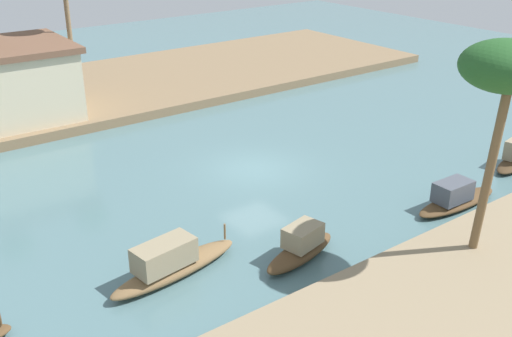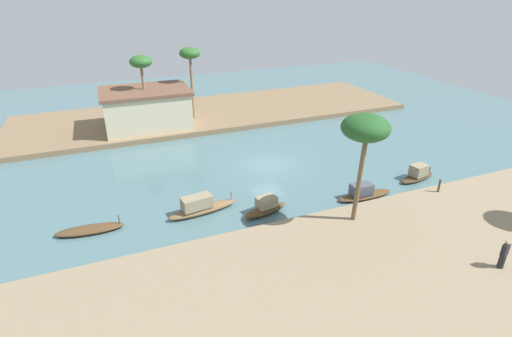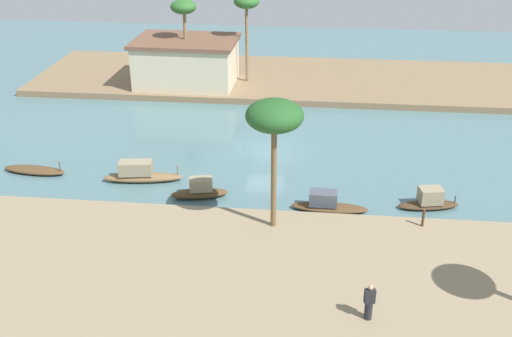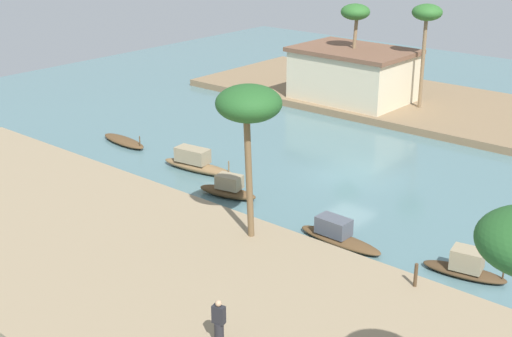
% 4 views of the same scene
% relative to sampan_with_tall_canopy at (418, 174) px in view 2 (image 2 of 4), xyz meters
% --- Properties ---
extents(river_water, '(73.53, 73.53, 0.00)m').
position_rel_sampan_with_tall_canopy_xyz_m(river_water, '(-9.71, 6.71, -0.45)').
color(river_water, slate).
rests_on(river_water, ground).
extents(riverbank_left, '(43.36, 12.69, 0.51)m').
position_rel_sampan_with_tall_canopy_xyz_m(riverbank_left, '(-9.71, -8.37, -0.19)').
color(riverbank_left, '#937F60').
rests_on(riverbank_left, ground).
extents(riverbank_right, '(43.36, 12.69, 0.51)m').
position_rel_sampan_with_tall_canopy_xyz_m(riverbank_right, '(-9.71, 21.79, -0.19)').
color(riverbank_right, '#846B4C').
rests_on(riverbank_right, ground).
extents(sampan_with_tall_canopy, '(3.53, 1.60, 1.21)m').
position_rel_sampan_with_tall_canopy_xyz_m(sampan_with_tall_canopy, '(0.00, 0.00, 0.00)').
color(sampan_with_tall_canopy, '#47331E').
rests_on(sampan_with_tall_canopy, river_water).
extents(sampan_with_red_awning, '(4.09, 1.44, 0.93)m').
position_rel_sampan_with_tall_canopy_xyz_m(sampan_with_red_awning, '(-23.68, 1.88, -0.25)').
color(sampan_with_red_awning, brown).
rests_on(sampan_with_red_awning, river_water).
extents(sampan_near_left_bank, '(4.86, 1.66, 1.31)m').
position_rel_sampan_with_tall_canopy_xyz_m(sampan_near_left_bank, '(-16.81, 1.47, 0.05)').
color(sampan_near_left_bank, brown).
rests_on(sampan_near_left_bank, river_water).
extents(sampan_open_hull, '(3.39, 1.61, 1.21)m').
position_rel_sampan_with_tall_canopy_xyz_m(sampan_open_hull, '(-12.86, -0.16, 0.01)').
color(sampan_open_hull, brown).
rests_on(sampan_open_hull, river_water).
extents(sampan_upstream_small, '(4.25, 1.20, 1.14)m').
position_rel_sampan_with_tall_canopy_xyz_m(sampan_upstream_small, '(-5.62, -0.87, -0.05)').
color(sampan_upstream_small, brown).
rests_on(sampan_upstream_small, river_water).
extents(person_on_near_bank, '(0.47, 0.38, 1.64)m').
position_rel_sampan_with_tall_canopy_xyz_m(person_on_near_bank, '(-4.00, -10.35, 0.83)').
color(person_on_near_bank, '#232328').
rests_on(person_on_near_bank, riverbank_left).
extents(mooring_post, '(0.14, 0.14, 0.96)m').
position_rel_sampan_with_tall_canopy_xyz_m(mooring_post, '(-0.79, -2.85, 0.54)').
color(mooring_post, '#4C3823').
rests_on(mooring_post, riverbank_left).
extents(palm_tree_left_near, '(2.76, 2.76, 6.82)m').
position_rel_sampan_with_tall_canopy_xyz_m(palm_tree_left_near, '(-8.38, -3.71, 6.00)').
color(palm_tree_left_near, brown).
rests_on(palm_tree_left_near, riverbank_left).
extents(palm_tree_right_tall, '(2.10, 2.10, 7.37)m').
position_rel_sampan_with_tall_canopy_xyz_m(palm_tree_right_tall, '(-12.56, 20.06, 6.57)').
color(palm_tree_right_tall, '#7F6647').
rests_on(palm_tree_right_tall, riverbank_right).
extents(palm_tree_right_short, '(2.13, 2.13, 7.08)m').
position_rel_sampan_with_tall_canopy_xyz_m(palm_tree_right_short, '(-17.59, 18.86, 6.31)').
color(palm_tree_right_short, '#7F6647').
rests_on(palm_tree_right_short, riverbank_right).
extents(riverside_building, '(8.67, 6.28, 3.84)m').
position_rel_sampan_with_tall_canopy_xyz_m(riverside_building, '(-17.57, 18.89, 2.00)').
color(riverside_building, beige).
rests_on(riverside_building, riverbank_right).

